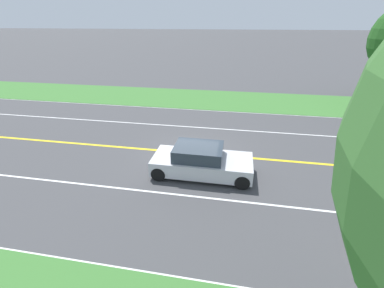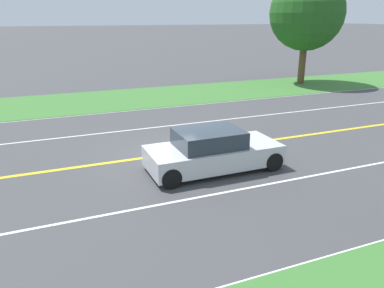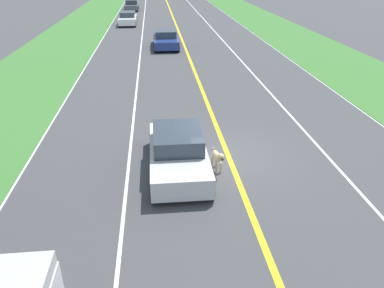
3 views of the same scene
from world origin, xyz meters
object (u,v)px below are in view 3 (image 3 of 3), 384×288
car_trailing_near (166,39)px  car_trailing_far (132,5)px  car_trailing_mid (128,19)px  ego_car (178,152)px  dog (217,157)px

car_trailing_near → car_trailing_far: bearing=-81.5°
car_trailing_mid → car_trailing_near: bearing=106.8°
ego_car → dog: size_ratio=3.76×
ego_car → car_trailing_far: size_ratio=0.94×
ego_car → car_trailing_mid: ego_car is taller
dog → car_trailing_mid: bearing=-91.6°
ego_car → car_trailing_mid: 31.62m
car_trailing_far → ego_car: bearing=94.4°
dog → car_trailing_far: 45.03m
ego_car → car_trailing_mid: (3.29, -31.45, -0.00)m
dog → car_trailing_near: 19.78m
dog → car_trailing_far: (4.70, -44.79, 0.10)m
car_trailing_near → car_trailing_mid: (3.62, -11.99, 0.00)m
dog → car_trailing_mid: size_ratio=0.26×
ego_car → car_trailing_near: ego_car is taller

